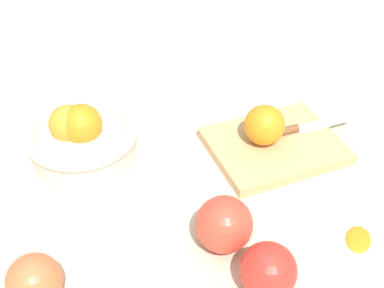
{
  "coord_description": "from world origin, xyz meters",
  "views": [
    {
      "loc": [
        -0.15,
        -0.58,
        0.57
      ],
      "look_at": [
        -0.0,
        0.05,
        0.04
      ],
      "focal_mm": 47.78,
      "sensor_mm": 36.0,
      "label": 1
    }
  ],
  "objects": [
    {
      "name": "apple_front_left",
      "position": [
        -0.26,
        -0.16,
        0.04
      ],
      "size": [
        0.07,
        0.07,
        0.07
      ],
      "primitive_type": "sphere",
      "color": "#CC6638",
      "rests_on": "ground_plane"
    },
    {
      "name": "orange_on_board",
      "position": [
        0.12,
        0.05,
        0.05
      ],
      "size": [
        0.07,
        0.07,
        0.07
      ],
      "primitive_type": "sphere",
      "color": "orange",
      "rests_on": "cutting_board"
    },
    {
      "name": "apple_front_center",
      "position": [
        0.0,
        -0.13,
        0.04
      ],
      "size": [
        0.08,
        0.08,
        0.08
      ],
      "primitive_type": "sphere",
      "color": "#D6422D",
      "rests_on": "ground_plane"
    },
    {
      "name": "cutting_board",
      "position": [
        0.14,
        0.05,
        0.01
      ],
      "size": [
        0.24,
        0.2,
        0.02
      ],
      "primitive_type": "cube",
      "rotation": [
        0.0,
        0.0,
        0.16
      ],
      "color": "tan",
      "rests_on": "ground_plane"
    },
    {
      "name": "apple_front_right",
      "position": [
        0.03,
        -0.22,
        0.04
      ],
      "size": [
        0.07,
        0.07,
        0.07
      ],
      "primitive_type": "sphere",
      "color": "red",
      "rests_on": "ground_plane"
    },
    {
      "name": "ground_plane",
      "position": [
        0.0,
        0.0,
        0.0
      ],
      "size": [
        2.4,
        2.4,
        0.0
      ],
      "primitive_type": "plane",
      "color": "beige"
    },
    {
      "name": "citrus_peel",
      "position": [
        0.19,
        -0.17,
        0.0
      ],
      "size": [
        0.06,
        0.06,
        0.01
      ],
      "primitive_type": "ellipsoid",
      "rotation": [
        0.0,
        0.0,
        4.1
      ],
      "color": "orange",
      "rests_on": "ground_plane"
    },
    {
      "name": "bowl",
      "position": [
        -0.18,
        0.11,
        0.04
      ],
      "size": [
        0.19,
        0.19,
        0.1
      ],
      "color": "beige",
      "rests_on": "ground_plane"
    },
    {
      "name": "knife",
      "position": [
        0.2,
        0.07,
        0.02
      ],
      "size": [
        0.16,
        0.04,
        0.01
      ],
      "color": "silver",
      "rests_on": "cutting_board"
    }
  ]
}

